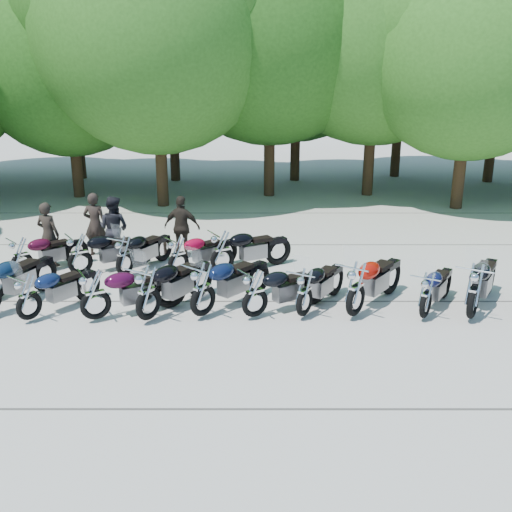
{
  "coord_description": "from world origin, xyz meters",
  "views": [
    {
      "loc": [
        0.01,
        -11.27,
        5.23
      ],
      "look_at": [
        0.0,
        1.5,
        1.1
      ],
      "focal_mm": 42.0,
      "sensor_mm": 36.0,
      "label": 1
    }
  ],
  "objects_px": {
    "rider_1": "(114,228)",
    "motorcycle_14": "(80,253)",
    "motorcycle_2": "(28,296)",
    "motorcycle_9": "(426,294)",
    "motorcycle_3": "(95,293)",
    "motorcycle_6": "(255,292)",
    "motorcycle_15": "(124,255)",
    "motorcycle_16": "(178,255)",
    "motorcycle_7": "(305,291)",
    "motorcycle_17": "(222,250)",
    "motorcycle_4": "(148,292)",
    "motorcycle_8": "(356,288)",
    "motorcycle_5": "(203,288)",
    "rider_0": "(48,234)",
    "rider_2": "(182,227)",
    "motorcycle_13": "(21,255)",
    "motorcycle_10": "(474,290)",
    "rider_3": "(95,224)"
  },
  "relations": [
    {
      "from": "rider_1",
      "to": "motorcycle_14",
      "type": "bearing_deg",
      "value": 88.41
    },
    {
      "from": "motorcycle_2",
      "to": "motorcycle_9",
      "type": "bearing_deg",
      "value": -143.3
    },
    {
      "from": "motorcycle_3",
      "to": "motorcycle_6",
      "type": "relative_size",
      "value": 1.04
    },
    {
      "from": "motorcycle_15",
      "to": "motorcycle_16",
      "type": "relative_size",
      "value": 1.03
    },
    {
      "from": "motorcycle_7",
      "to": "motorcycle_17",
      "type": "bearing_deg",
      "value": -24.41
    },
    {
      "from": "motorcycle_14",
      "to": "motorcycle_4",
      "type": "bearing_deg",
      "value": -174.59
    },
    {
      "from": "motorcycle_4",
      "to": "motorcycle_16",
      "type": "bearing_deg",
      "value": -62.94
    },
    {
      "from": "motorcycle_15",
      "to": "motorcycle_4",
      "type": "bearing_deg",
      "value": 140.99
    },
    {
      "from": "motorcycle_16",
      "to": "motorcycle_9",
      "type": "bearing_deg",
      "value": -154.38
    },
    {
      "from": "motorcycle_6",
      "to": "motorcycle_15",
      "type": "relative_size",
      "value": 1.02
    },
    {
      "from": "motorcycle_2",
      "to": "motorcycle_8",
      "type": "height_order",
      "value": "motorcycle_8"
    },
    {
      "from": "motorcycle_3",
      "to": "motorcycle_6",
      "type": "bearing_deg",
      "value": -116.1
    },
    {
      "from": "motorcycle_7",
      "to": "motorcycle_3",
      "type": "bearing_deg",
      "value": 34.08
    },
    {
      "from": "motorcycle_5",
      "to": "rider_0",
      "type": "bearing_deg",
      "value": 1.8
    },
    {
      "from": "motorcycle_16",
      "to": "rider_2",
      "type": "relative_size",
      "value": 1.18
    },
    {
      "from": "motorcycle_13",
      "to": "rider_2",
      "type": "height_order",
      "value": "rider_2"
    },
    {
      "from": "motorcycle_14",
      "to": "motorcycle_15",
      "type": "xyz_separation_m",
      "value": [
        1.15,
        -0.05,
        -0.03
      ]
    },
    {
      "from": "motorcycle_14",
      "to": "motorcycle_16",
      "type": "height_order",
      "value": "motorcycle_14"
    },
    {
      "from": "motorcycle_17",
      "to": "motorcycle_8",
      "type": "bearing_deg",
      "value": -161.78
    },
    {
      "from": "motorcycle_8",
      "to": "motorcycle_14",
      "type": "bearing_deg",
      "value": 14.44
    },
    {
      "from": "rider_1",
      "to": "motorcycle_3",
      "type": "bearing_deg",
      "value": 118.08
    },
    {
      "from": "motorcycle_10",
      "to": "motorcycle_14",
      "type": "relative_size",
      "value": 1.12
    },
    {
      "from": "motorcycle_2",
      "to": "rider_3",
      "type": "height_order",
      "value": "rider_3"
    },
    {
      "from": "rider_0",
      "to": "motorcycle_4",
      "type": "bearing_deg",
      "value": 148.79
    },
    {
      "from": "motorcycle_14",
      "to": "motorcycle_16",
      "type": "distance_m",
      "value": 2.5
    },
    {
      "from": "motorcycle_10",
      "to": "rider_2",
      "type": "relative_size",
      "value": 1.42
    },
    {
      "from": "motorcycle_3",
      "to": "motorcycle_15",
      "type": "xyz_separation_m",
      "value": [
        0.03,
        2.78,
        -0.04
      ]
    },
    {
      "from": "motorcycle_8",
      "to": "motorcycle_4",
      "type": "bearing_deg",
      "value": 39.02
    },
    {
      "from": "motorcycle_5",
      "to": "rider_0",
      "type": "xyz_separation_m",
      "value": [
        -4.41,
        3.52,
        0.18
      ]
    },
    {
      "from": "motorcycle_10",
      "to": "motorcycle_15",
      "type": "height_order",
      "value": "motorcycle_10"
    },
    {
      "from": "motorcycle_3",
      "to": "motorcycle_10",
      "type": "distance_m",
      "value": 7.94
    },
    {
      "from": "motorcycle_7",
      "to": "motorcycle_9",
      "type": "xyz_separation_m",
      "value": [
        2.56,
        -0.08,
        -0.03
      ]
    },
    {
      "from": "motorcycle_10",
      "to": "rider_1",
      "type": "xyz_separation_m",
      "value": [
        -8.48,
        4.16,
        0.19
      ]
    },
    {
      "from": "motorcycle_3",
      "to": "motorcycle_6",
      "type": "xyz_separation_m",
      "value": [
        3.34,
        0.15,
        -0.03
      ]
    },
    {
      "from": "motorcycle_3",
      "to": "rider_0",
      "type": "distance_m",
      "value": 4.31
    },
    {
      "from": "rider_3",
      "to": "motorcycle_8",
      "type": "bearing_deg",
      "value": 153.29
    },
    {
      "from": "motorcycle_4",
      "to": "motorcycle_9",
      "type": "height_order",
      "value": "motorcycle_4"
    },
    {
      "from": "motorcycle_13",
      "to": "rider_3",
      "type": "bearing_deg",
      "value": -80.58
    },
    {
      "from": "motorcycle_2",
      "to": "rider_2",
      "type": "relative_size",
      "value": 1.19
    },
    {
      "from": "motorcycle_4",
      "to": "motorcycle_15",
      "type": "distance_m",
      "value": 3.0
    },
    {
      "from": "motorcycle_4",
      "to": "motorcycle_17",
      "type": "bearing_deg",
      "value": -82.11
    },
    {
      "from": "rider_3",
      "to": "motorcycle_2",
      "type": "bearing_deg",
      "value": 94.12
    },
    {
      "from": "motorcycle_8",
      "to": "motorcycle_9",
      "type": "distance_m",
      "value": 1.49
    },
    {
      "from": "rider_3",
      "to": "rider_0",
      "type": "bearing_deg",
      "value": 49.83
    },
    {
      "from": "motorcycle_4",
      "to": "rider_1",
      "type": "height_order",
      "value": "rider_1"
    },
    {
      "from": "motorcycle_4",
      "to": "motorcycle_17",
      "type": "height_order",
      "value": "motorcycle_4"
    },
    {
      "from": "motorcycle_10",
      "to": "rider_3",
      "type": "height_order",
      "value": "rider_3"
    },
    {
      "from": "rider_2",
      "to": "rider_0",
      "type": "bearing_deg",
      "value": 24.66
    },
    {
      "from": "motorcycle_8",
      "to": "motorcycle_14",
      "type": "relative_size",
      "value": 1.11
    },
    {
      "from": "motorcycle_7",
      "to": "rider_3",
      "type": "bearing_deg",
      "value": -7.24
    }
  ]
}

